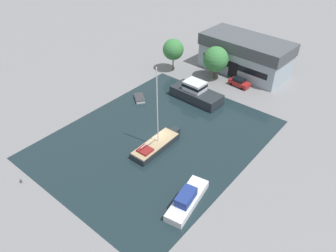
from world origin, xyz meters
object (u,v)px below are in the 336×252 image
warehouse_building (245,55)px  quay_tree_near_building (216,59)px  quay_tree_by_water (173,49)px  cabin_boat (187,200)px  small_dinghy (140,98)px  parked_car (239,82)px  motor_cruiser (196,93)px  sailboat_moored (156,145)px

warehouse_building → quay_tree_near_building: warehouse_building is taller
warehouse_building → quay_tree_by_water: 15.29m
quay_tree_by_water → cabin_boat: quay_tree_by_water is taller
warehouse_building → cabin_boat: 39.76m
warehouse_building → quay_tree_by_water: warehouse_building is taller
warehouse_building → small_dinghy: (-9.11, -23.04, -3.40)m
parked_car → quay_tree_by_water: bearing=-73.1°
quay_tree_near_building → motor_cruiser: 9.98m
quay_tree_by_water → parked_car: quay_tree_by_water is taller
warehouse_building → sailboat_moored: size_ratio=1.43×
quay_tree_near_building → quay_tree_by_water: size_ratio=0.98×
quay_tree_near_building → small_dinghy: quay_tree_near_building is taller
parked_car → sailboat_moored: sailboat_moored is taller
sailboat_moored → small_dinghy: sailboat_moored is taller
warehouse_building → quay_tree_by_water: size_ratio=2.73×
warehouse_building → cabin_boat: warehouse_building is taller
small_dinghy → sailboat_moored: bearing=-89.3°
warehouse_building → small_dinghy: warehouse_building is taller
cabin_boat → motor_cruiser: bearing=113.2°
sailboat_moored → motor_cruiser: size_ratio=1.34×
warehouse_building → small_dinghy: bearing=-108.7°
parked_car → cabin_boat: size_ratio=0.54×
quay_tree_near_building → cabin_boat: 34.68m
warehouse_building → motor_cruiser: size_ratio=1.92×
quay_tree_by_water → warehouse_building: bearing=38.4°
cabin_boat → quay_tree_by_water: bearing=121.5°
quay_tree_near_building → parked_car: quay_tree_near_building is taller
quay_tree_near_building → motor_cruiser: (1.95, -9.32, -2.97)m
parked_car → motor_cruiser: 10.37m
parked_car → motor_cruiser: size_ratio=0.44×
quay_tree_near_building → small_dinghy: (-6.12, -16.18, -3.96)m
warehouse_building → quay_tree_near_building: bearing=-110.6°
parked_car → small_dinghy: parked_car is taller
quay_tree_near_building → cabin_boat: size_ratio=0.84×
quay_tree_near_building → parked_car: 6.65m
motor_cruiser → quay_tree_by_water: bearing=60.2°
quay_tree_near_building → small_dinghy: size_ratio=1.94×
quay_tree_near_building → sailboat_moored: bearing=-77.2°
warehouse_building → sailboat_moored: bearing=-82.3°
small_dinghy → cabin_boat: 26.33m
quay_tree_by_water → small_dinghy: bearing=-78.2°
warehouse_building → sailboat_moored: (2.66, -31.68, -3.10)m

